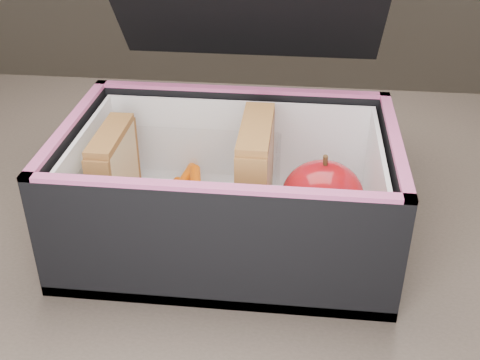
{
  "coord_description": "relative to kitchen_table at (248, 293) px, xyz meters",
  "views": [
    {
      "loc": [
        0.05,
        -0.52,
        1.12
      ],
      "look_at": [
        -0.01,
        -0.01,
        0.81
      ],
      "focal_mm": 45.0,
      "sensor_mm": 36.0,
      "label": 1
    }
  ],
  "objects": [
    {
      "name": "paper_napkin",
      "position": [
        0.07,
        -0.02,
        0.11
      ],
      "size": [
        0.09,
        0.09,
        0.01
      ],
      "primitive_type": "cube",
      "rotation": [
        0.0,
        0.0,
        -0.38
      ],
      "color": "white",
      "rests_on": "lunch_bag"
    },
    {
      "name": "lunch_bag",
      "position": [
        -0.02,
        -0.01,
        0.16
      ],
      "size": [
        0.32,
        0.34,
        0.28
      ],
      "color": "black",
      "rests_on": "kitchen_table"
    },
    {
      "name": "sandwich_right",
      "position": [
        0.01,
        -0.02,
        0.16
      ],
      "size": [
        0.03,
        0.1,
        0.11
      ],
      "color": "#D8BC82",
      "rests_on": "plastic_tub"
    },
    {
      "name": "plastic_tub",
      "position": [
        -0.06,
        -0.02,
        0.14
      ],
      "size": [
        0.18,
        0.13,
        0.08
      ],
      "primitive_type": null,
      "color": "white",
      "rests_on": "lunch_bag"
    },
    {
      "name": "kitchen_table",
      "position": [
        0.0,
        0.0,
        0.0
      ],
      "size": [
        1.2,
        0.8,
        0.75
      ],
      "color": "brown",
      "rests_on": "ground"
    },
    {
      "name": "sandwich_left",
      "position": [
        -0.13,
        -0.02,
        0.16
      ],
      "size": [
        0.02,
        0.09,
        0.1
      ],
      "color": "#D8BC82",
      "rests_on": "plastic_tub"
    },
    {
      "name": "red_apple",
      "position": [
        0.07,
        -0.03,
        0.15
      ],
      "size": [
        0.1,
        0.1,
        0.08
      ],
      "rotation": [
        0.0,
        0.0,
        -0.24
      ],
      "color": "maroon",
      "rests_on": "paper_napkin"
    },
    {
      "name": "carrot_sticks",
      "position": [
        -0.06,
        -0.02,
        0.13
      ],
      "size": [
        0.05,
        0.16,
        0.03
      ],
      "color": "#DA4500",
      "rests_on": "plastic_tub"
    }
  ]
}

